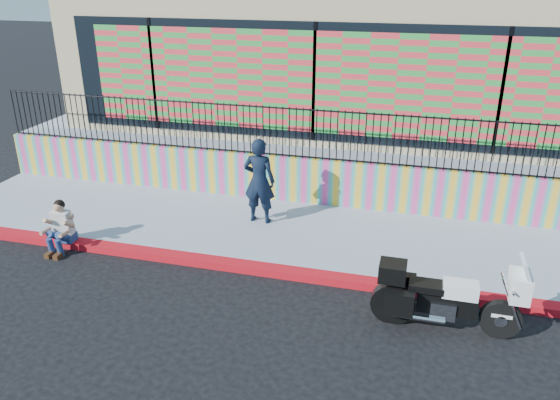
% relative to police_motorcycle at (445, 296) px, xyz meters
% --- Properties ---
extents(ground, '(90.00, 90.00, 0.00)m').
position_rel_police_motorcycle_xyz_m(ground, '(-3.20, 0.92, -0.60)').
color(ground, black).
rests_on(ground, ground).
extents(red_curb, '(16.00, 0.30, 0.15)m').
position_rel_police_motorcycle_xyz_m(red_curb, '(-3.20, 0.92, -0.52)').
color(red_curb, red).
rests_on(red_curb, ground).
extents(sidewalk, '(16.00, 3.00, 0.15)m').
position_rel_police_motorcycle_xyz_m(sidewalk, '(-3.20, 2.57, -0.52)').
color(sidewalk, '#939DB0').
rests_on(sidewalk, ground).
extents(mural_wall, '(16.00, 0.20, 1.10)m').
position_rel_police_motorcycle_xyz_m(mural_wall, '(-3.20, 4.17, 0.10)').
color(mural_wall, '#F03F94').
rests_on(mural_wall, sidewalk).
extents(metal_fence, '(15.80, 0.04, 1.20)m').
position_rel_police_motorcycle_xyz_m(metal_fence, '(-3.20, 4.17, 1.25)').
color(metal_fence, black).
rests_on(metal_fence, mural_wall).
extents(elevated_platform, '(16.00, 10.00, 1.25)m').
position_rel_police_motorcycle_xyz_m(elevated_platform, '(-3.20, 9.27, 0.03)').
color(elevated_platform, '#939DB0').
rests_on(elevated_platform, ground).
extents(storefront_building, '(14.00, 8.06, 4.00)m').
position_rel_police_motorcycle_xyz_m(storefront_building, '(-3.20, 9.05, 2.65)').
color(storefront_building, tan).
rests_on(storefront_building, elevated_platform).
extents(police_motorcycle, '(2.30, 0.76, 1.43)m').
position_rel_police_motorcycle_xyz_m(police_motorcycle, '(0.00, 0.00, 0.00)').
color(police_motorcycle, black).
rests_on(police_motorcycle, ground).
extents(police_officer, '(0.71, 0.47, 1.92)m').
position_rel_police_motorcycle_xyz_m(police_officer, '(-3.92, 2.83, 0.51)').
color(police_officer, black).
rests_on(police_officer, sidewalk).
extents(seated_man, '(0.54, 0.71, 1.06)m').
position_rel_police_motorcycle_xyz_m(seated_man, '(-7.51, 0.67, -0.15)').
color(seated_man, navy).
rests_on(seated_man, ground).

